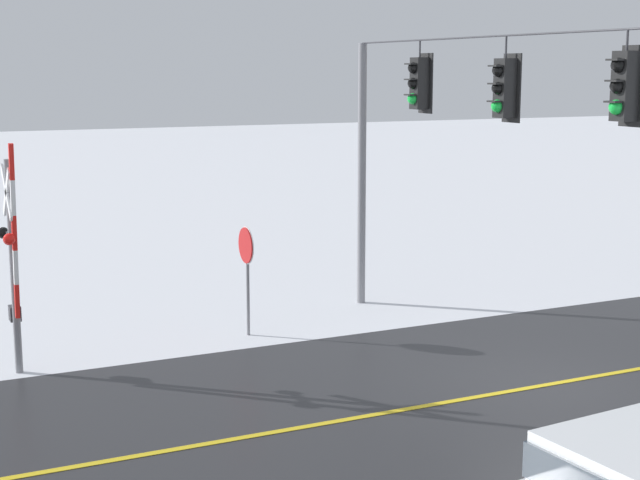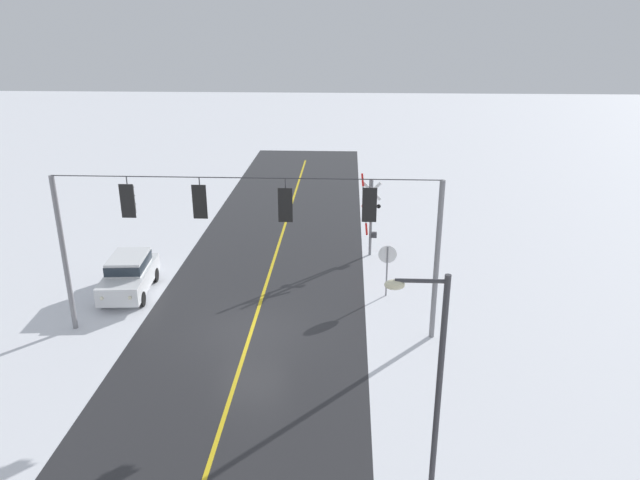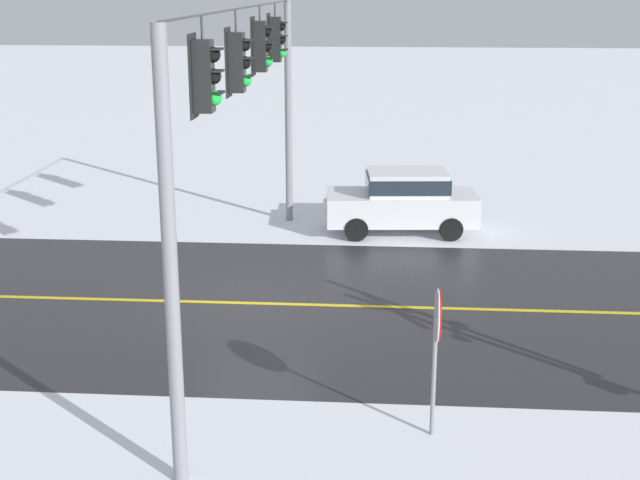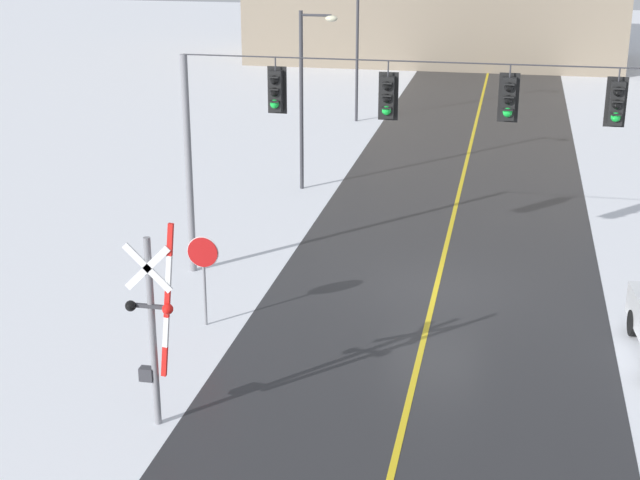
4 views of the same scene
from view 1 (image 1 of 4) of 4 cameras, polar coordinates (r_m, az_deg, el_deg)
name	(u,v)px [view 1 (image 1 of 4)]	position (r m, az deg, el deg)	size (l,w,h in m)	color
ground_plane	(544,386)	(17.96, 13.10, -8.38)	(160.00, 160.00, 0.00)	white
signal_span	(554,140)	(17.11, 13.63, 5.76)	(14.20, 0.47, 6.22)	gray
stop_sign	(246,256)	(20.38, -4.36, -0.97)	(0.80, 0.09, 2.35)	gray
railroad_crossing	(12,255)	(18.52, -17.71, -0.86)	(1.04, 0.31, 4.32)	gray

